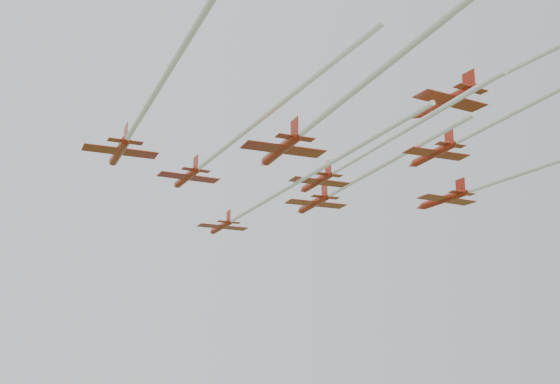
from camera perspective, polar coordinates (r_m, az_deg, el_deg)
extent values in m
cylinder|color=#AA2612|center=(116.60, -4.81, -2.82)|extent=(2.54, 7.99, 1.03)
cone|color=#AA2612|center=(121.04, -5.58, -3.27)|extent=(1.33, 1.85, 1.03)
cone|color=#AA2612|center=(112.44, -4.03, -2.37)|extent=(1.13, 1.28, 0.93)
ellipsoid|color=black|center=(118.40, -5.11, -2.82)|extent=(0.56, 0.95, 0.30)
cube|color=#AA2612|center=(115.86, -4.69, -2.86)|extent=(8.53, 3.97, 0.09)
cube|color=#AA2612|center=(113.25, -4.19, -2.46)|extent=(3.88, 1.82, 0.07)
cube|color=#AA2612|center=(113.66, -4.21, -1.97)|extent=(0.42, 1.67, 1.87)
cylinder|color=white|center=(88.33, 2.11, 1.21)|extent=(10.83, 52.26, 0.56)
cylinder|color=#AA2612|center=(99.33, -7.58, 1.20)|extent=(2.87, 8.24, 1.06)
cone|color=#AA2612|center=(103.88, -8.46, 0.49)|extent=(1.42, 1.93, 1.06)
cone|color=#AA2612|center=(95.08, -6.67, 1.93)|extent=(1.20, 1.35, 0.97)
ellipsoid|color=black|center=(101.20, -7.92, 1.13)|extent=(0.60, 0.99, 0.31)
cube|color=#AA2612|center=(98.56, -7.44, 1.18)|extent=(8.85, 4.35, 0.10)
cube|color=#AA2612|center=(95.91, -6.86, 1.78)|extent=(4.03, 1.99, 0.08)
cube|color=#AA2612|center=(96.40, -6.87, 2.35)|extent=(0.48, 1.72, 1.93)
cylinder|color=white|center=(75.56, -0.94, 6.43)|extent=(10.31, 42.55, 0.58)
cylinder|color=#AA2612|center=(112.18, 2.75, -0.94)|extent=(2.59, 9.47, 1.22)
cone|color=#AA2612|center=(117.22, 1.60, -1.59)|extent=(1.50, 2.15, 1.22)
cone|color=#AA2612|center=(107.49, 3.93, -0.28)|extent=(1.29, 1.47, 1.10)
ellipsoid|color=black|center=(114.24, 2.29, -0.99)|extent=(0.61, 1.11, 0.35)
cube|color=#AA2612|center=(111.33, 2.94, -0.98)|extent=(10.04, 4.28, 0.11)
cube|color=#AA2612|center=(108.40, 3.69, -0.42)|extent=(4.57, 1.97, 0.09)
cube|color=#AA2612|center=(108.92, 3.63, 0.17)|extent=(0.40, 1.98, 2.21)
cylinder|color=white|center=(91.97, 8.85, 2.46)|extent=(5.92, 35.17, 0.66)
cylinder|color=#AA2612|center=(85.67, -12.93, 3.23)|extent=(2.45, 8.45, 1.09)
cone|color=#AA2612|center=(90.45, -13.50, 2.27)|extent=(1.36, 1.93, 1.09)
cone|color=#AA2612|center=(81.19, -12.33, 4.23)|extent=(1.17, 1.33, 0.99)
ellipsoid|color=black|center=(87.64, -13.14, 3.09)|extent=(0.56, 0.99, 0.32)
cube|color=#AA2612|center=(84.85, -12.85, 3.23)|extent=(8.99, 3.96, 0.10)
cube|color=#AA2612|center=(82.07, -12.46, 4.03)|extent=(4.09, 1.82, 0.08)
cube|color=#AA2612|center=(82.61, -12.44, 4.70)|extent=(0.39, 1.77, 1.97)
cylinder|color=white|center=(65.48, -9.50, 8.92)|extent=(6.08, 32.92, 0.59)
cylinder|color=#AA2612|center=(91.83, 3.02, 0.84)|extent=(2.25, 7.62, 0.98)
cone|color=#AA2612|center=(95.81, 1.82, 0.13)|extent=(1.24, 1.74, 0.98)
cone|color=#AA2612|center=(88.13, 4.24, 1.56)|extent=(1.06, 1.20, 0.89)
ellipsoid|color=black|center=(93.46, 2.54, 0.77)|extent=(0.51, 0.90, 0.28)
cube|color=#AA2612|center=(91.15, 3.22, 0.82)|extent=(8.11, 3.61, 0.09)
cube|color=#AA2612|center=(88.85, 3.99, 1.41)|extent=(3.69, 1.66, 0.07)
cube|color=#AA2612|center=(89.29, 3.93, 1.98)|extent=(0.36, 1.59, 1.78)
cylinder|color=white|center=(74.72, 9.97, 4.87)|extent=(5.91, 31.35, 0.53)
cylinder|color=#AA2612|center=(102.79, 13.11, -0.59)|extent=(3.23, 8.52, 1.10)
cone|color=#AA2612|center=(106.60, 11.31, -1.22)|extent=(1.52, 2.02, 1.10)
cone|color=#AA2612|center=(99.32, 14.93, 0.05)|extent=(1.28, 1.42, 1.00)
ellipsoid|color=black|center=(104.35, 12.38, -0.63)|extent=(0.65, 1.03, 0.32)
cube|color=#AA2612|center=(102.15, 13.41, -0.62)|extent=(9.19, 4.76, 0.10)
cube|color=#AA2612|center=(99.99, 14.56, -0.08)|extent=(4.18, 2.18, 0.08)
cube|color=#AA2612|center=(100.42, 14.45, 0.50)|extent=(0.56, 1.77, 2.00)
cylinder|color=#AA2612|center=(76.09, 0.06, 3.48)|extent=(2.44, 8.80, 1.13)
cone|color=#AA2612|center=(80.77, -1.34, 2.36)|extent=(1.40, 2.00, 1.13)
cone|color=#AA2612|center=(71.76, 1.55, 4.67)|extent=(1.20, 1.37, 1.03)
ellipsoid|color=black|center=(78.03, -0.50, 3.31)|extent=(0.57, 1.03, 0.33)
cube|color=#AA2612|center=(75.29, 0.29, 3.48)|extent=(9.34, 4.01, 0.10)
cube|color=#AA2612|center=(72.60, 1.25, 4.43)|extent=(4.25, 1.84, 0.08)
cube|color=#AA2612|center=(73.17, 1.18, 5.21)|extent=(0.38, 1.84, 2.05)
cylinder|color=white|center=(51.33, 13.34, 13.65)|extent=(8.24, 49.70, 0.62)
cylinder|color=#AA2612|center=(88.92, 12.33, 3.04)|extent=(2.24, 8.04, 1.03)
cone|color=#AA2612|center=(92.74, 10.66, 2.18)|extent=(1.28, 1.83, 1.03)
cone|color=#AA2612|center=(85.43, 14.03, 3.91)|extent=(1.10, 1.26, 0.94)
ellipsoid|color=black|center=(90.51, 11.65, 2.92)|extent=(0.53, 0.94, 0.30)
cube|color=#AA2612|center=(88.27, 12.61, 3.03)|extent=(8.53, 3.68, 0.09)
cube|color=#AA2612|center=(86.10, 13.69, 3.74)|extent=(3.88, 1.69, 0.08)
cube|color=#AA2612|center=(86.58, 13.57, 4.35)|extent=(0.35, 1.68, 1.88)
cylinder|color=#AA2612|center=(72.63, 13.31, 7.18)|extent=(3.07, 7.61, 0.99)
cone|color=#AA2612|center=(75.82, 10.96, 6.06)|extent=(1.40, 1.83, 0.99)
cone|color=#AA2612|center=(69.78, 15.73, 8.31)|extent=(1.16, 1.29, 0.90)
ellipsoid|color=black|center=(73.98, 12.36, 7.00)|extent=(0.60, 0.92, 0.29)
cube|color=#AA2612|center=(72.06, 13.71, 7.20)|extent=(8.25, 4.44, 0.09)
cube|color=#AA2612|center=(70.32, 15.24, 8.09)|extent=(3.75, 2.03, 0.07)
cube|color=#AA2612|center=(70.83, 15.08, 8.77)|extent=(0.53, 1.58, 1.80)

